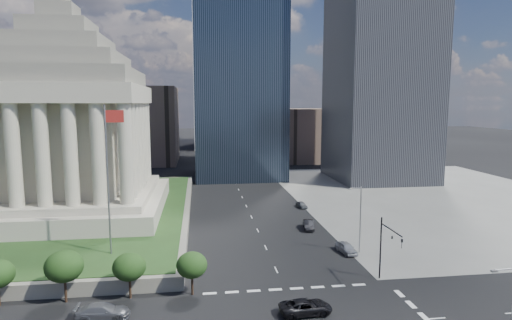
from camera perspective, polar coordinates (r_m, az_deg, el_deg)
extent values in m
plane|color=black|center=(135.95, -3.35, -1.79)|extent=(500.00, 500.00, 0.00)
cube|color=slate|center=(111.40, 22.76, -4.45)|extent=(68.00, 90.00, 0.03)
cube|color=#6B685C|center=(93.25, -29.69, -6.57)|extent=(66.00, 70.00, 1.80)
cube|color=#243E19|center=(93.04, -29.73, -6.00)|extent=(64.00, 68.00, 0.10)
cylinder|color=slate|center=(59.89, -19.16, -2.64)|extent=(0.24, 0.24, 20.00)
cube|color=maroon|center=(58.81, -18.37, 5.55)|extent=(2.40, 0.05, 1.60)
cube|color=black|center=(129.57, -2.38, 11.07)|extent=(26.00, 26.00, 60.00)
cube|color=black|center=(132.61, 16.58, 19.42)|extent=(26.00, 28.00, 100.00)
cube|color=brown|center=(169.49, 6.72, 3.43)|extent=(20.00, 30.00, 20.00)
cube|color=brown|center=(165.20, -14.65, 4.52)|extent=(24.00, 30.00, 28.00)
cylinder|color=black|center=(57.08, 16.27, -11.21)|extent=(0.18, 0.18, 8.00)
cylinder|color=black|center=(53.76, 17.59, -8.87)|extent=(0.14, 5.50, 0.14)
cube|color=black|center=(51.63, 18.87, -10.53)|extent=(0.30, 0.30, 1.10)
cylinder|color=slate|center=(37.82, 30.32, -12.45)|extent=(1.80, 0.12, 0.12)
cube|color=slate|center=(37.32, 29.19, -12.80)|extent=(0.50, 0.22, 0.14)
cylinder|color=slate|center=(65.54, 13.73, -7.76)|extent=(0.16, 0.16, 10.00)
cylinder|color=slate|center=(64.14, 13.12, -3.67)|extent=(1.80, 0.12, 0.12)
cube|color=slate|center=(63.84, 12.36, -3.79)|extent=(0.50, 0.22, 0.14)
imported|color=black|center=(47.90, 6.65, -18.89)|extent=(5.80, 3.01, 1.56)
imported|color=#56585E|center=(49.35, -19.75, -18.46)|extent=(2.22, 5.46, 1.58)
imported|color=#96989F|center=(66.12, 11.96, -11.39)|extent=(4.81, 2.44, 1.57)
imported|color=black|center=(76.87, 7.01, -8.57)|extent=(2.40, 4.94, 1.56)
imported|color=#55585C|center=(91.90, 6.10, -5.96)|extent=(4.01, 2.03, 1.31)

